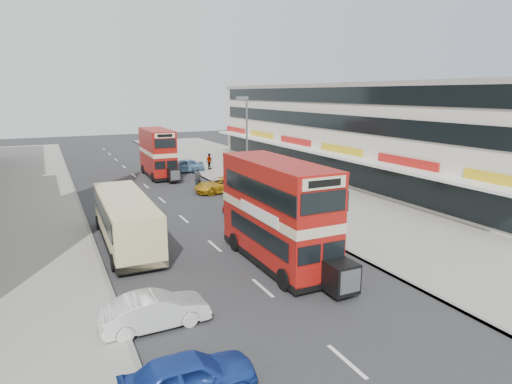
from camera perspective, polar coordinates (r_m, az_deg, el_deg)
ground at (r=18.16m, az=3.81°, el=-14.81°), size 160.00×160.00×0.00m
road_surface at (r=35.88m, az=-12.14°, el=-1.03°), size 12.00×90.00×0.01m
pavement_right at (r=40.29m, az=4.63°, el=0.83°), size 12.00×90.00×0.15m
kerb_left at (r=35.00m, az=-21.88°, el=-1.91°), size 0.20×90.00×0.16m
kerb_right at (r=37.70m, az=-3.13°, el=0.02°), size 0.20×90.00×0.16m
commercial_row at (r=45.71m, az=12.16°, el=7.87°), size 9.90×46.20×9.30m
street_lamp at (r=35.29m, az=-1.32°, el=6.91°), size 1.00×0.20×8.12m
bus_main at (r=21.59m, az=2.83°, el=-2.69°), size 2.51×9.13×5.03m
bus_second at (r=45.76m, az=-12.70°, el=5.03°), size 2.50×8.52×4.67m
coach at (r=25.62m, az=-16.64°, el=-3.36°), size 2.66×9.71×2.56m
car_left_near at (r=13.42m, az=-8.73°, el=-22.64°), size 3.89×1.58×1.32m
car_left_front at (r=16.93m, az=-13.03°, el=-14.83°), size 3.96×1.44×1.30m
car_right_a at (r=31.79m, az=-0.85°, el=-1.43°), size 4.07×1.66×1.18m
car_right_b at (r=37.85m, az=-4.58°, el=0.94°), size 4.85×2.50×1.31m
car_right_c at (r=47.71m, az=-9.40°, el=3.37°), size 4.43×2.12×1.46m
pedestrian_near at (r=32.67m, az=5.51°, el=-0.18°), size 0.76×0.57×1.90m
pedestrian_far at (r=48.48m, az=-6.12°, el=3.99°), size 1.11×0.93×1.77m
cyclist at (r=38.52m, az=-7.56°, el=1.09°), size 0.68×1.74×1.98m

